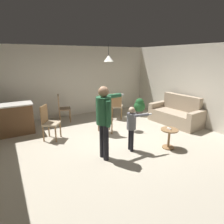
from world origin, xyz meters
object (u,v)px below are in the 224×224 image
Objects in this scene: side_table_by_couch at (169,136)px; kitchen_counter at (12,119)px; couch_floral at (176,114)px; spare_remote_on_table at (169,129)px; person_child at (132,124)px; dining_chair_near_wall at (117,105)px; person_adult at (104,115)px; dining_chair_spare at (49,121)px; potted_plant_corner at (139,106)px; dining_chair_by_counter at (105,117)px; dining_chair_centre_back at (62,107)px.

kitchen_counter is at bearing 138.87° from side_table_by_couch.
couch_floral is 2.10m from spare_remote_on_table.
dining_chair_near_wall is (1.01, 2.43, -0.17)m from person_child.
person_adult is 1.70× the size of dining_chair_spare.
person_child is at bearing -46.26° from kitchen_counter.
person_child is at bearing 158.62° from spare_remote_on_table.
potted_plant_corner is (4.60, -0.30, -0.09)m from kitchen_counter.
person_child is 3.15m from potted_plant_corner.
dining_chair_spare is at bearing 73.06° from couch_floral.
kitchen_counter is 1.26× the size of dining_chair_by_counter.
dining_chair_centre_back is (-0.83, 1.79, 0.00)m from dining_chair_by_counter.
side_table_by_couch is at bearing 41.17° from dining_chair_centre_back.
kitchen_counter is 1.26× the size of dining_chair_centre_back.
person_adult is 2.43× the size of potted_plant_corner.
dining_chair_by_counter reaches higher than potted_plant_corner.
dining_chair_by_counter is 1.97m from dining_chair_centre_back.
kitchen_counter reaches higher than side_table_by_couch.
side_table_by_couch is 0.21m from spare_remote_on_table.
person_child is at bearing 88.92° from person_adult.
side_table_by_couch is 1.87m from person_adult.
spare_remote_on_table is at bearing -43.15° from dining_chair_by_counter.
couch_floral is 4.08m from dining_chair_centre_back.
kitchen_counter is 3.28m from person_adult.
kitchen_counter is at bearing 168.58° from dining_chair_by_counter.
person_adult is 2.02m from dining_chair_spare.
dining_chair_by_counter is (2.50, -1.35, 0.07)m from kitchen_counter.
kitchen_counter is 2.85m from dining_chair_by_counter.
couch_floral and dining_chair_centre_back have the same top height.
kitchen_counter is at bearing -127.59° from person_child.
person_child reaches higher than dining_chair_spare.
side_table_by_couch is at bearing 75.89° from person_adult.
potted_plant_corner is (1.12, 2.74, 0.06)m from side_table_by_couch.
person_child is 2.39m from dining_chair_spare.
person_child is 8.81× the size of spare_remote_on_table.
dining_chair_centre_back reaches higher than side_table_by_couch.
side_table_by_couch is 0.52× the size of dining_chair_centre_back.
dining_chair_spare is 1.43× the size of potted_plant_corner.
kitchen_counter is 4.61m from potted_plant_corner.
side_table_by_couch is 0.52× the size of dining_chair_by_counter.
dining_chair_near_wall is at bearing 176.74° from potted_plant_corner.
dining_chair_near_wall is 2.75m from dining_chair_spare.
dining_chair_by_counter is at bearing 149.53° from person_adult.
side_table_by_couch is at bearing -112.23° from potted_plant_corner.
couch_floral is at bearing 38.22° from side_table_by_couch.
dining_chair_centre_back is (-3.45, 2.18, 0.21)m from couch_floral.
dining_chair_by_counter is 7.69× the size of spare_remote_on_table.
person_child reaches higher than spare_remote_on_table.
person_adult is at bearing 15.82° from dining_chair_centre_back.
couch_floral is 1.88× the size of dining_chair_by_counter.
couch_floral and dining_chair_by_counter have the same top height.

